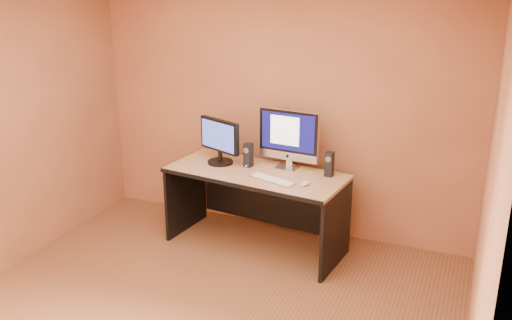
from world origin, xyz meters
name	(u,v)px	position (x,y,z in m)	size (l,w,h in m)	color
walls	(184,170)	(0.00, 0.00, 1.30)	(4.00, 4.00, 2.60)	#A56742
desk	(256,210)	(-0.04, 1.43, 0.40)	(1.72, 0.75, 0.79)	tan
imac	(287,139)	(0.20, 1.65, 1.09)	(0.61, 0.23, 0.59)	silver
second_monitor	(220,142)	(-0.47, 1.53, 1.02)	(0.51, 0.26, 0.45)	black
speaker_left	(248,155)	(-0.17, 1.55, 0.91)	(0.07, 0.08, 0.24)	black
speaker_right	(329,164)	(0.64, 1.59, 0.91)	(0.07, 0.08, 0.24)	black
keyboard	(272,180)	(0.19, 1.27, 0.80)	(0.46, 0.12, 0.02)	#B3B3B7
mouse	(306,183)	(0.51, 1.28, 0.81)	(0.06, 0.11, 0.04)	silver
cable_a	(295,167)	(0.27, 1.69, 0.80)	(0.01, 0.01, 0.24)	black
cable_b	(288,164)	(0.17, 1.75, 0.80)	(0.01, 0.01, 0.19)	black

